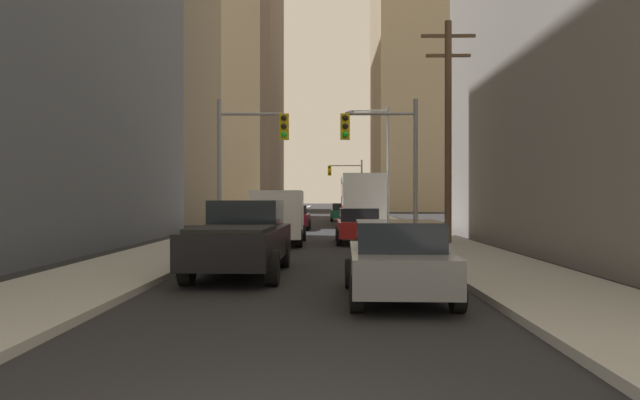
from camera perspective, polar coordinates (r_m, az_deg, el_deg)
sidewalk_left at (r=54.62m, az=-4.92°, el=-1.78°), size 3.19×160.00×0.15m
sidewalk_right at (r=54.54m, az=5.61°, el=-1.78°), size 3.19×160.00×0.15m
city_bus at (r=38.74m, az=4.02°, el=0.15°), size 2.67×11.53×3.40m
pickup_truck_black at (r=14.91m, az=-7.70°, el=-3.76°), size 2.20×5.46×1.90m
cargo_van_white at (r=24.67m, az=-4.07°, el=-1.37°), size 2.16×5.26×2.26m
sedan_grey at (r=11.33m, az=7.66°, el=-5.84°), size 1.95×4.25×1.52m
sedan_red at (r=25.09m, az=3.81°, el=-2.52°), size 1.95×4.21×1.52m
sedan_maroon at (r=35.90m, az=-2.53°, el=-1.70°), size 1.95×4.22×1.52m
sedan_green at (r=48.54m, az=2.18°, el=-1.20°), size 1.95×4.23×1.52m
traffic_signal_near_left at (r=23.89m, az=-7.02°, el=5.09°), size 2.93×0.44×6.00m
traffic_signal_near_right at (r=23.78m, az=6.26°, el=5.14°), size 3.15×0.44×6.00m
traffic_signal_far_right at (r=61.38m, az=2.68°, el=2.14°), size 3.69×0.44×6.00m
utility_pole_right at (r=24.21m, az=12.52°, el=7.03°), size 2.20×0.28×9.15m
street_lamp_right at (r=35.59m, az=6.01°, el=4.41°), size 2.72×0.32×7.50m
building_left_mid_office at (r=57.97m, az=-19.93°, el=11.64°), size 24.85×23.68×26.94m
building_left_far_tower at (r=98.21m, az=-11.06°, el=14.71°), size 22.87×24.99×53.13m
building_right_far_highrise at (r=96.25m, az=9.75°, el=16.00°), size 14.01×21.74×56.35m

